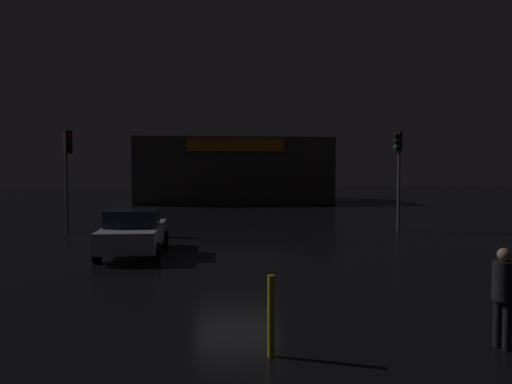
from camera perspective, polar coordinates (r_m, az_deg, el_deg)
name	(u,v)px	position (r m, az deg, el deg)	size (l,w,h in m)	color
ground_plane	(237,260)	(15.46, -2.30, -8.03)	(120.00, 120.00, 0.00)	black
store_building	(233,170)	(42.28, -2.72, 2.56)	(15.98, 8.78, 5.39)	#4C4742
traffic_signal_opposite	(398,158)	(23.26, 16.31, 3.83)	(0.43, 0.41, 4.57)	#595B60
traffic_signal_cross_left	(67,157)	(23.20, -21.25, 3.87)	(0.42, 0.42, 4.56)	#595B60
car_near	(134,232)	(16.88, -14.17, -4.58)	(2.04, 4.15, 1.53)	#B7B7BF
pedestrian	(503,290)	(8.90, 27.01, -10.25)	(0.45, 0.45, 1.64)	black
bollard_kerb_a	(271,316)	(7.74, 1.78, -14.33)	(0.11, 0.11, 1.27)	gold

